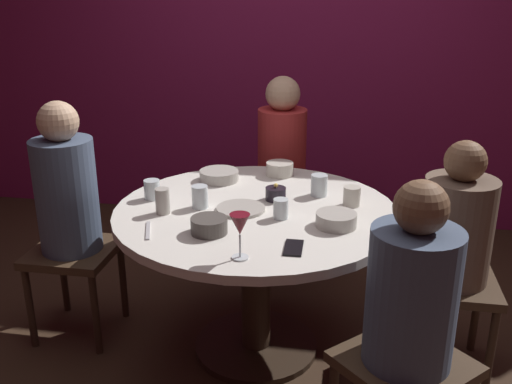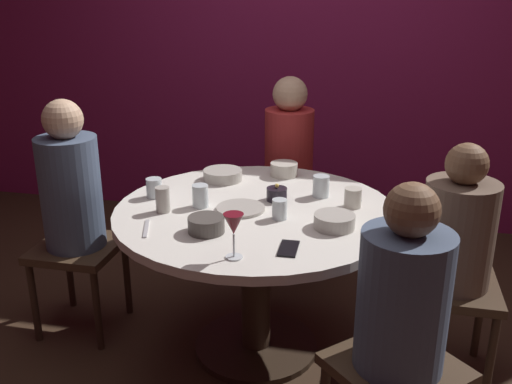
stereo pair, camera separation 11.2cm
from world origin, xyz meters
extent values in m
plane|color=#382619|center=(0.00, 0.00, 0.00)|extent=(8.00, 8.00, 0.00)
cube|color=maroon|center=(0.00, 1.79, 1.30)|extent=(6.00, 0.10, 2.60)
cylinder|color=silver|center=(0.00, 0.00, 0.72)|extent=(1.28, 1.28, 0.04)
cylinder|color=#332319|center=(0.00, 0.00, 0.35)|extent=(0.14, 0.14, 0.70)
cylinder|color=#2D2116|center=(0.00, 0.00, 0.01)|extent=(0.60, 0.60, 0.03)
cube|color=#3F2D1E|center=(-0.92, 0.00, 0.45)|extent=(0.40, 0.40, 0.04)
cylinder|color=#475670|center=(-0.92, 0.00, 0.75)|extent=(0.29, 0.29, 0.55)
sphere|color=tan|center=(-0.92, 0.00, 1.11)|extent=(0.19, 0.19, 0.19)
cylinder|color=#332319|center=(-1.09, -0.17, 0.21)|extent=(0.04, 0.04, 0.43)
cylinder|color=#332319|center=(-0.75, -0.17, 0.21)|extent=(0.04, 0.04, 0.43)
cylinder|color=#332319|center=(-1.09, 0.17, 0.21)|extent=(0.04, 0.04, 0.43)
cylinder|color=#332319|center=(-0.75, 0.17, 0.21)|extent=(0.04, 0.04, 0.43)
cube|color=#3F2D1E|center=(0.00, 0.91, 0.45)|extent=(0.40, 0.40, 0.04)
cylinder|color=#B22D2D|center=(0.00, 0.91, 0.74)|extent=(0.29, 0.29, 0.54)
sphere|color=tan|center=(0.00, 0.91, 1.10)|extent=(0.20, 0.20, 0.20)
cylinder|color=#332319|center=(-0.17, 1.08, 0.21)|extent=(0.04, 0.04, 0.43)
cylinder|color=#332319|center=(-0.17, 0.74, 0.21)|extent=(0.04, 0.04, 0.43)
cylinder|color=#332319|center=(0.17, 1.08, 0.21)|extent=(0.04, 0.04, 0.43)
cylinder|color=#332319|center=(0.17, 0.74, 0.21)|extent=(0.04, 0.04, 0.43)
cube|color=#3F2D1E|center=(0.88, 0.00, 0.45)|extent=(0.40, 0.40, 0.04)
cylinder|color=brown|center=(0.88, 0.00, 0.70)|extent=(0.30, 0.30, 0.46)
sphere|color=brown|center=(0.88, 0.00, 1.01)|extent=(0.17, 0.17, 0.17)
cylinder|color=#332319|center=(1.05, 0.17, 0.21)|extent=(0.04, 0.04, 0.43)
cylinder|color=#332319|center=(0.71, 0.17, 0.21)|extent=(0.04, 0.04, 0.43)
cylinder|color=#332319|center=(1.05, -0.17, 0.21)|extent=(0.04, 0.04, 0.43)
cylinder|color=#332319|center=(0.71, -0.17, 0.21)|extent=(0.04, 0.04, 0.43)
cube|color=#3F2D1E|center=(0.64, -0.64, 0.45)|extent=(0.57, 0.57, 0.04)
cylinder|color=#475670|center=(0.64, -0.64, 0.72)|extent=(0.43, 0.43, 0.49)
sphere|color=brown|center=(0.64, -0.64, 1.04)|extent=(0.18, 0.18, 0.18)
cylinder|color=#332319|center=(0.64, -0.40, 0.21)|extent=(0.04, 0.04, 0.43)
cylinder|color=black|center=(0.07, 0.13, 0.77)|extent=(0.10, 0.10, 0.06)
sphere|color=#F9D159|center=(0.07, 0.13, 0.82)|extent=(0.02, 0.02, 0.02)
cylinder|color=silver|center=(0.03, -0.50, 0.75)|extent=(0.06, 0.06, 0.01)
cylinder|color=silver|center=(0.03, -0.50, 0.79)|extent=(0.01, 0.01, 0.09)
cone|color=maroon|center=(0.03, -0.50, 0.88)|extent=(0.08, 0.08, 0.08)
cylinder|color=#B2ADA3|center=(-0.06, -0.03, 0.75)|extent=(0.22, 0.22, 0.01)
cube|color=black|center=(0.21, -0.39, 0.75)|extent=(0.07, 0.14, 0.01)
cylinder|color=#B2ADA3|center=(0.36, -0.14, 0.77)|extent=(0.17, 0.17, 0.06)
cylinder|color=beige|center=(0.04, 0.49, 0.78)|extent=(0.14, 0.14, 0.07)
cylinder|color=#B2ADA3|center=(-0.25, 0.35, 0.77)|extent=(0.20, 0.20, 0.05)
cylinder|color=#4C4742|center=(-0.14, -0.30, 0.78)|extent=(0.15, 0.15, 0.07)
cylinder|color=#B2ADA3|center=(-0.40, -0.12, 0.80)|extent=(0.06, 0.06, 0.11)
cylinder|color=silver|center=(-0.50, 0.04, 0.79)|extent=(0.07, 0.07, 0.09)
cylinder|color=silver|center=(-0.25, -0.03, 0.79)|extent=(0.07, 0.07, 0.10)
cylinder|color=silver|center=(0.12, -0.09, 0.79)|extent=(0.07, 0.07, 0.09)
cylinder|color=beige|center=(0.42, 0.12, 0.79)|extent=(0.08, 0.08, 0.09)
cylinder|color=silver|center=(0.27, 0.22, 0.79)|extent=(0.08, 0.08, 0.10)
cube|color=#B7B7BC|center=(0.42, 0.28, 0.75)|extent=(0.08, 0.17, 0.01)
cube|color=#B7B7BC|center=(-0.40, -0.32, 0.75)|extent=(0.07, 0.18, 0.01)
camera|label=1|loc=(0.41, -2.39, 1.71)|focal=40.56mm
camera|label=2|loc=(0.53, -2.37, 1.71)|focal=40.56mm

